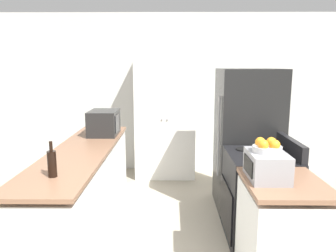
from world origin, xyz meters
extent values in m
cube|color=silver|center=(0.00, 3.54, 1.30)|extent=(7.00, 0.06, 2.60)
cube|color=silver|center=(-0.91, 1.39, 0.41)|extent=(0.58, 2.53, 0.83)
cube|color=#896047|center=(-0.91, 1.39, 0.88)|extent=(0.60, 2.59, 0.04)
cube|color=silver|center=(0.91, 0.46, 0.41)|extent=(0.58, 0.70, 0.83)
cube|color=#896047|center=(0.91, 0.46, 0.88)|extent=(0.60, 0.72, 0.04)
cube|color=white|center=(-0.06, 3.21, 0.97)|extent=(0.93, 0.58, 1.94)
sphere|color=#B2B2B7|center=(-0.10, 2.90, 0.97)|extent=(0.03, 0.03, 0.03)
sphere|color=#B2B2B7|center=(-0.02, 2.90, 0.97)|extent=(0.03, 0.03, 0.03)
cube|color=black|center=(0.93, 1.22, 0.45)|extent=(0.64, 0.76, 0.90)
cube|color=black|center=(0.60, 1.22, 0.34)|extent=(0.02, 0.66, 0.49)
cube|color=black|center=(1.22, 1.22, 0.98)|extent=(0.06, 0.72, 0.16)
cylinder|color=black|center=(0.80, 1.03, 0.90)|extent=(0.17, 0.17, 0.01)
cylinder|color=black|center=(0.80, 1.40, 0.90)|extent=(0.17, 0.17, 0.01)
cylinder|color=black|center=(1.06, 1.03, 0.90)|extent=(0.17, 0.17, 0.01)
cylinder|color=black|center=(1.06, 1.40, 0.90)|extent=(0.17, 0.17, 0.01)
cube|color=black|center=(0.98, 2.01, 0.86)|extent=(0.73, 0.74, 1.73)
cylinder|color=gray|center=(0.59, 1.80, 0.95)|extent=(0.02, 0.02, 0.95)
cube|color=black|center=(-0.82, 2.14, 1.05)|extent=(0.35, 0.48, 0.31)
cube|color=black|center=(-0.64, 2.10, 1.05)|extent=(0.01, 0.30, 0.22)
cylinder|color=black|center=(-0.90, 0.54, 1.00)|extent=(0.07, 0.07, 0.21)
cylinder|color=black|center=(-0.90, 0.54, 1.15)|extent=(0.03, 0.03, 0.08)
cube|color=#939399|center=(0.78, 0.52, 1.00)|extent=(0.28, 0.39, 0.21)
cube|color=black|center=(0.64, 0.52, 1.00)|extent=(0.01, 0.28, 0.13)
cylinder|color=silver|center=(0.78, 0.51, 1.14)|extent=(0.22, 0.22, 0.05)
sphere|color=orange|center=(0.82, 0.56, 1.18)|extent=(0.08, 0.08, 0.08)
sphere|color=orange|center=(0.73, 0.56, 1.18)|extent=(0.08, 0.08, 0.08)
sphere|color=orange|center=(0.73, 0.47, 1.18)|extent=(0.08, 0.08, 0.08)
sphere|color=orange|center=(0.82, 0.47, 1.18)|extent=(0.08, 0.08, 0.08)
camera|label=1|loc=(0.04, -1.93, 1.78)|focal=35.00mm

